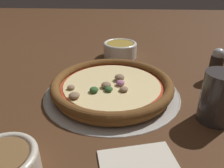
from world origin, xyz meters
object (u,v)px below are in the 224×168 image
bowl_near (120,49)px  bowl_far (3,164)px  drinking_cup (219,98)px  pepper_shaker (216,65)px  pizza (112,85)px  pizza_tray (112,92)px

bowl_near → bowl_far: size_ratio=1.12×
bowl_far → drinking_cup: size_ratio=0.98×
pepper_shaker → bowl_far: bearing=-50.4°
pizza → pepper_shaker: (-0.10, 0.32, 0.03)m
pizza_tray → bowl_far: bowl_far is taller
bowl_near → drinking_cup: 0.47m
pizza_tray → bowl_near: bearing=177.1°
bowl_far → pizza: bearing=151.0°
pepper_shaker → bowl_near: bearing=-122.5°
bowl_near → bowl_far: bowl_near is taller
bowl_far → drinking_cup: (-0.18, 0.41, 0.03)m
pepper_shaker → pizza_tray: bearing=-72.0°
pizza_tray → pizza: bearing=-36.1°
drinking_cup → pepper_shaker: (-0.21, 0.07, -0.01)m
bowl_far → pizza_tray: bearing=151.0°
pizza_tray → pizza: (0.00, -0.00, 0.02)m
pizza_tray → bowl_far: (0.29, -0.16, 0.02)m
pizza → pizza_tray: bearing=143.9°
pizza_tray → drinking_cup: (0.11, 0.24, 0.06)m
bowl_near → pepper_shaker: 0.36m
pizza → bowl_far: bowl_far is taller
pizza_tray → pepper_shaker: (-0.10, 0.32, 0.05)m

